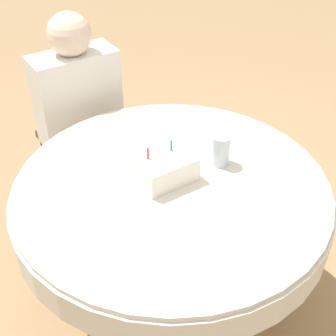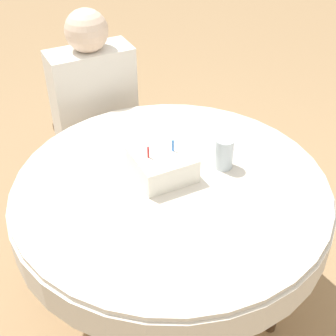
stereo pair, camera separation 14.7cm
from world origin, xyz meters
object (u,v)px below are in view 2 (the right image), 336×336
(chair, at_px, (93,124))
(drinking_glass, at_px, (224,154))
(person, at_px, (95,98))
(birthday_cake, at_px, (162,164))

(chair, relative_size, drinking_glass, 6.96)
(person, xyz_separation_m, drinking_glass, (0.25, -0.80, 0.09))
(birthday_cake, relative_size, drinking_glass, 1.67)
(birthday_cake, xyz_separation_m, drinking_glass, (0.24, -0.06, 0.01))
(birthday_cake, bearing_deg, chair, 91.03)
(chair, distance_m, person, 0.22)
(chair, bearing_deg, person, -90.00)
(chair, height_order, person, person)
(person, bearing_deg, drinking_glass, -72.90)
(birthday_cake, distance_m, drinking_glass, 0.25)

